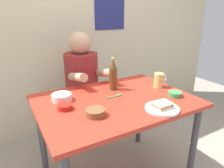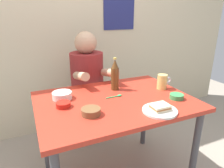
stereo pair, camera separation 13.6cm
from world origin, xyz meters
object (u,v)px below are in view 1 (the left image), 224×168
Objects in this scene: beer_mug at (159,80)px; beer_bottle at (113,75)px; sandwich at (162,105)px; sambal_bowl_red at (65,106)px; stool at (84,112)px; person_seated at (82,74)px; plate_orange at (162,108)px; dining_table at (115,111)px.

beer_mug is 0.48× the size of beer_bottle.
sambal_bowl_red is (-0.54, 0.31, -0.01)m from sandwich.
stool is 0.42m from person_seated.
person_seated reaches higher than beer_bottle.
plate_orange is 1.75× the size of beer_mug.
plate_orange is at bearing -78.29° from stool.
person_seated reaches higher than beer_mug.
beer_mug is at bearing 51.18° from plate_orange.
sambal_bowl_red reaches higher than dining_table.
stool is 4.69× the size of sambal_bowl_red.
stool is (-0.01, 0.63, -0.30)m from dining_table.
beer_mug is at bearing -52.00° from person_seated.
person_seated is 2.75× the size of beer_bottle.
plate_orange is (0.18, -0.29, 0.10)m from dining_table.
stool is at bearing 59.96° from sambal_bowl_red.
person_seated is 0.46m from beer_bottle.
person_seated is at bearing 128.00° from beer_mug.
plate_orange is 0.84× the size of beer_bottle.
plate_orange is at bearing 0.00° from sandwich.
sandwich is 0.63m from sambal_bowl_red.
person_seated is at bearing 91.18° from dining_table.
beer_bottle is at bearing -78.02° from stool.
sambal_bowl_red is at bearing 176.58° from dining_table.
plate_orange is 0.49m from beer_bottle.
plate_orange is 0.02m from sandwich.
beer_mug reaches higher than sambal_bowl_red.
sandwich reaches higher than plate_orange.
dining_table is 0.47m from beer_mug.
sandwich is at bearing -78.15° from person_seated.
plate_orange is at bearing -58.56° from dining_table.
sambal_bowl_red reaches higher than plate_orange.
dining_table is at bearing 121.44° from plate_orange.
beer_bottle is at bearing 101.45° from sandwich.
dining_table is 4.20× the size of beer_bottle.
sambal_bowl_red reaches higher than stool.
stool is 2.05× the size of plate_orange.
plate_orange is at bearing -128.82° from beer_mug.
sandwich is (0.00, 0.00, 0.02)m from plate_orange.
plate_orange is at bearing -78.15° from person_seated.
plate_orange is 0.42m from beer_mug.
plate_orange is (0.19, -0.92, 0.40)m from stool.
plate_orange reaches higher than stool.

